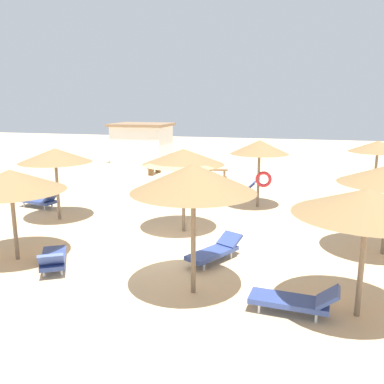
{
  "coord_description": "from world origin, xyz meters",
  "views": [
    {
      "loc": [
        3.89,
        -11.44,
        4.54
      ],
      "look_at": [
        0.0,
        3.0,
        1.2
      ],
      "focal_mm": 38.15,
      "sensor_mm": 36.0,
      "label": 1
    }
  ],
  "objects_px": {
    "parasol_6": "(367,202)",
    "lounger_1": "(237,190)",
    "parasol_1": "(260,148)",
    "lounger_6": "(295,300)",
    "parasol_5": "(193,178)",
    "bench_1": "(155,169)",
    "bench_0": "(215,171)",
    "lounger_5": "(215,251)",
    "lounger_3": "(53,258)",
    "parasol_2": "(55,156)",
    "beach_cabana": "(142,142)",
    "bench_2": "(188,168)",
    "parasol_3": "(10,181)",
    "parasol_7": "(183,157)",
    "parasol_4": "(378,147)",
    "lounger_2": "(40,201)"
  },
  "relations": [
    {
      "from": "parasol_1",
      "to": "lounger_6",
      "type": "height_order",
      "value": "parasol_1"
    },
    {
      "from": "bench_0",
      "to": "bench_1",
      "type": "height_order",
      "value": "same"
    },
    {
      "from": "lounger_2",
      "to": "parasol_6",
      "type": "bearing_deg",
      "value": -26.84
    },
    {
      "from": "lounger_5",
      "to": "bench_0",
      "type": "relative_size",
      "value": 1.29
    },
    {
      "from": "parasol_3",
      "to": "parasol_5",
      "type": "xyz_separation_m",
      "value": [
        5.54,
        -0.72,
        0.47
      ]
    },
    {
      "from": "parasol_6",
      "to": "beach_cabana",
      "type": "height_order",
      "value": "beach_cabana"
    },
    {
      "from": "parasol_1",
      "to": "parasol_5",
      "type": "bearing_deg",
      "value": -94.08
    },
    {
      "from": "parasol_1",
      "to": "parasol_7",
      "type": "xyz_separation_m",
      "value": [
        -2.18,
        -4.14,
        0.07
      ]
    },
    {
      "from": "lounger_6",
      "to": "beach_cabana",
      "type": "relative_size",
      "value": 0.45
    },
    {
      "from": "parasol_7",
      "to": "parasol_3",
      "type": "bearing_deg",
      "value": -136.12
    },
    {
      "from": "parasol_3",
      "to": "lounger_3",
      "type": "distance_m",
      "value": 2.53
    },
    {
      "from": "bench_1",
      "to": "bench_2",
      "type": "distance_m",
      "value": 2.13
    },
    {
      "from": "parasol_4",
      "to": "beach_cabana",
      "type": "xyz_separation_m",
      "value": [
        -14.94,
        9.71,
        -1.12
      ]
    },
    {
      "from": "parasol_2",
      "to": "lounger_6",
      "type": "bearing_deg",
      "value": -29.42
    },
    {
      "from": "parasol_2",
      "to": "lounger_6",
      "type": "height_order",
      "value": "parasol_2"
    },
    {
      "from": "parasol_2",
      "to": "lounger_3",
      "type": "bearing_deg",
      "value": -59.04
    },
    {
      "from": "lounger_2",
      "to": "bench_1",
      "type": "xyz_separation_m",
      "value": [
        1.9,
        9.24,
        0.02
      ]
    },
    {
      "from": "lounger_6",
      "to": "bench_2",
      "type": "bearing_deg",
      "value": 113.11
    },
    {
      "from": "lounger_2",
      "to": "lounger_6",
      "type": "relative_size",
      "value": 1.01
    },
    {
      "from": "lounger_1",
      "to": "bench_0",
      "type": "xyz_separation_m",
      "value": [
        -2.08,
        4.77,
        0.03
      ]
    },
    {
      "from": "parasol_2",
      "to": "parasol_7",
      "type": "distance_m",
      "value": 5.15
    },
    {
      "from": "lounger_2",
      "to": "bench_2",
      "type": "xyz_separation_m",
      "value": [
        3.88,
        10.02,
        0.02
      ]
    },
    {
      "from": "parasol_2",
      "to": "lounger_3",
      "type": "height_order",
      "value": "parasol_2"
    },
    {
      "from": "lounger_6",
      "to": "parasol_2",
      "type": "bearing_deg",
      "value": 150.58
    },
    {
      "from": "parasol_1",
      "to": "parasol_7",
      "type": "relative_size",
      "value": 0.99
    },
    {
      "from": "lounger_3",
      "to": "beach_cabana",
      "type": "relative_size",
      "value": 0.45
    },
    {
      "from": "lounger_3",
      "to": "parasol_2",
      "type": "bearing_deg",
      "value": 120.96
    },
    {
      "from": "lounger_6",
      "to": "parasol_6",
      "type": "bearing_deg",
      "value": 12.2
    },
    {
      "from": "parasol_3",
      "to": "lounger_6",
      "type": "xyz_separation_m",
      "value": [
        7.94,
        -1.14,
        -2.03
      ]
    },
    {
      "from": "parasol_4",
      "to": "parasol_2",
      "type": "bearing_deg",
      "value": -155.06
    },
    {
      "from": "parasol_3",
      "to": "lounger_3",
      "type": "relative_size",
      "value": 1.58
    },
    {
      "from": "parasol_5",
      "to": "bench_2",
      "type": "relative_size",
      "value": 2.09
    },
    {
      "from": "lounger_3",
      "to": "lounger_6",
      "type": "relative_size",
      "value": 1.0
    },
    {
      "from": "parasol_1",
      "to": "lounger_5",
      "type": "height_order",
      "value": "parasol_1"
    },
    {
      "from": "parasol_2",
      "to": "lounger_5",
      "type": "xyz_separation_m",
      "value": [
        6.81,
        -2.61,
        -2.2
      ]
    },
    {
      "from": "lounger_6",
      "to": "bench_1",
      "type": "relative_size",
      "value": 1.27
    },
    {
      "from": "parasol_6",
      "to": "lounger_6",
      "type": "height_order",
      "value": "parasol_6"
    },
    {
      "from": "parasol_2",
      "to": "lounger_5",
      "type": "height_order",
      "value": "parasol_2"
    },
    {
      "from": "bench_0",
      "to": "bench_1",
      "type": "distance_m",
      "value": 3.95
    },
    {
      "from": "bench_0",
      "to": "lounger_5",
      "type": "bearing_deg",
      "value": -78.13
    },
    {
      "from": "parasol_2",
      "to": "lounger_6",
      "type": "xyz_separation_m",
      "value": [
        9.11,
        -5.13,
        -2.2
      ]
    },
    {
      "from": "parasol_6",
      "to": "lounger_1",
      "type": "distance_m",
      "value": 11.67
    },
    {
      "from": "parasol_1",
      "to": "bench_0",
      "type": "bearing_deg",
      "value": 116.51
    },
    {
      "from": "parasol_3",
      "to": "parasol_6",
      "type": "xyz_separation_m",
      "value": [
        9.24,
        -0.86,
        0.18
      ]
    },
    {
      "from": "bench_2",
      "to": "parasol_1",
      "type": "bearing_deg",
      "value": -54.57
    },
    {
      "from": "lounger_3",
      "to": "lounger_6",
      "type": "distance_m",
      "value": 6.52
    },
    {
      "from": "parasol_3",
      "to": "lounger_2",
      "type": "bearing_deg",
      "value": 119.18
    },
    {
      "from": "parasol_5",
      "to": "lounger_3",
      "type": "distance_m",
      "value": 4.79
    },
    {
      "from": "parasol_6",
      "to": "bench_1",
      "type": "relative_size",
      "value": 2.0
    },
    {
      "from": "parasol_1",
      "to": "lounger_6",
      "type": "relative_size",
      "value": 1.51
    }
  ]
}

